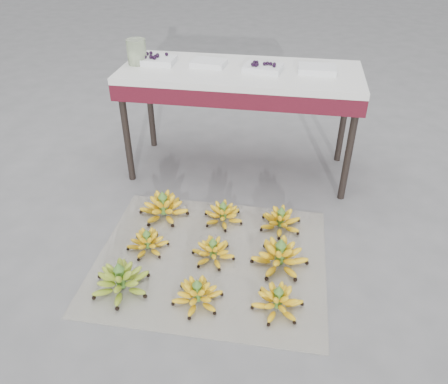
% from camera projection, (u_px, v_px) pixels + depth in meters
% --- Properties ---
extents(ground, '(60.00, 60.00, 0.00)m').
position_uv_depth(ground, '(205.00, 262.00, 2.40)').
color(ground, '#5E5E60').
rests_on(ground, ground).
extents(newspaper_mat, '(1.25, 1.05, 0.01)m').
position_uv_depth(newspaper_mat, '(211.00, 259.00, 2.42)').
color(newspaper_mat, silver).
rests_on(newspaper_mat, ground).
extents(bunch_front_left, '(0.39, 0.39, 0.18)m').
position_uv_depth(bunch_front_left, '(121.00, 280.00, 2.19)').
color(bunch_front_left, olive).
rests_on(bunch_front_left, newspaper_mat).
extents(bunch_front_center, '(0.26, 0.26, 0.15)m').
position_uv_depth(bunch_front_center, '(197.00, 294.00, 2.13)').
color(bunch_front_center, yellow).
rests_on(bunch_front_center, newspaper_mat).
extents(bunch_front_right, '(0.29, 0.29, 0.15)m').
position_uv_depth(bunch_front_right, '(278.00, 301.00, 2.09)').
color(bunch_front_right, yellow).
rests_on(bunch_front_right, newspaper_mat).
extents(bunch_mid_left, '(0.27, 0.27, 0.14)m').
position_uv_depth(bunch_mid_left, '(148.00, 242.00, 2.46)').
color(bunch_mid_left, yellow).
rests_on(bunch_mid_left, newspaper_mat).
extents(bunch_mid_center, '(0.30, 0.30, 0.14)m').
position_uv_depth(bunch_mid_center, '(213.00, 251.00, 2.39)').
color(bunch_mid_center, yellow).
rests_on(bunch_mid_center, newspaper_mat).
extents(bunch_mid_right, '(0.31, 0.31, 0.19)m').
position_uv_depth(bunch_mid_right, '(280.00, 256.00, 2.34)').
color(bunch_mid_right, yellow).
rests_on(bunch_mid_right, newspaper_mat).
extents(bunch_back_left, '(0.32, 0.32, 0.18)m').
position_uv_depth(bunch_back_left, '(164.00, 207.00, 2.71)').
color(bunch_back_left, yellow).
rests_on(bunch_back_left, newspaper_mat).
extents(bunch_back_center, '(0.32, 0.32, 0.15)m').
position_uv_depth(bunch_back_center, '(223.00, 214.00, 2.67)').
color(bunch_back_center, yellow).
rests_on(bunch_back_center, newspaper_mat).
extents(bunch_back_right, '(0.33, 0.33, 0.16)m').
position_uv_depth(bunch_back_right, '(281.00, 221.00, 2.61)').
color(bunch_back_right, yellow).
rests_on(bunch_back_right, newspaper_mat).
extents(vendor_table, '(1.56, 0.62, 0.75)m').
position_uv_depth(vendor_table, '(240.00, 82.00, 2.86)').
color(vendor_table, black).
rests_on(vendor_table, ground).
extents(tray_far_left, '(0.25, 0.18, 0.06)m').
position_uv_depth(tray_far_left, '(156.00, 60.00, 2.90)').
color(tray_far_left, silver).
rests_on(tray_far_left, vendor_table).
extents(tray_left, '(0.24, 0.18, 0.04)m').
position_uv_depth(tray_left, '(209.00, 63.00, 2.86)').
color(tray_left, silver).
rests_on(tray_left, vendor_table).
extents(tray_right, '(0.26, 0.21, 0.06)m').
position_uv_depth(tray_right, '(263.00, 68.00, 2.77)').
color(tray_right, silver).
rests_on(tray_right, vendor_table).
extents(tray_far_right, '(0.24, 0.17, 0.04)m').
position_uv_depth(tray_far_right, '(317.00, 69.00, 2.76)').
color(tray_far_right, silver).
rests_on(tray_far_right, vendor_table).
extents(glass_jar, '(0.15, 0.15, 0.16)m').
position_uv_depth(glass_jar, '(137.00, 52.00, 2.86)').
color(glass_jar, beige).
rests_on(glass_jar, vendor_table).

